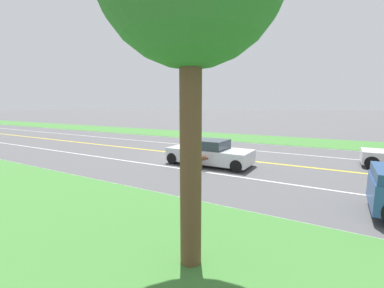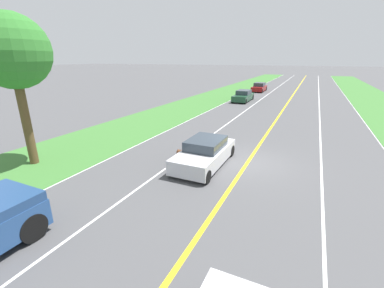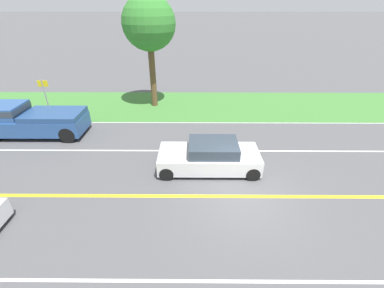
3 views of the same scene
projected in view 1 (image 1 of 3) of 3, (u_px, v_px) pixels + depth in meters
ground_plane at (205, 156)px, 16.13m from camera, size 400.00×400.00×0.00m
centre_divider_line at (205, 156)px, 16.13m from camera, size 0.18×160.00×0.01m
lane_edge_line_right at (124, 186)px, 10.13m from camera, size 0.14×160.00×0.01m
lane_edge_line_left at (242, 142)px, 22.13m from camera, size 0.14×160.00×0.01m
lane_dash_same_dir at (174, 168)px, 13.13m from camera, size 0.10×160.00×0.01m
lane_dash_oncoming at (226, 148)px, 19.13m from camera, size 0.10×160.00×0.01m
grass_verge_right at (50, 213)px, 7.56m from camera, size 6.00×160.00×0.03m
grass_verge_left at (252, 138)px, 24.70m from camera, size 6.00×160.00×0.03m
ego_car at (209, 153)px, 13.76m from camera, size 1.94×4.45×1.35m
dog at (198, 160)px, 12.64m from camera, size 0.27×1.26×0.77m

